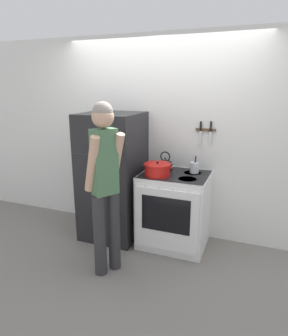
{
  "coord_description": "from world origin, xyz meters",
  "views": [
    {
      "loc": [
        1.19,
        -3.63,
        1.93
      ],
      "look_at": [
        -0.04,
        -0.48,
        0.99
      ],
      "focal_mm": 32.0,
      "sensor_mm": 36.0,
      "label": 1
    }
  ],
  "objects_px": {
    "utensil_jar": "(195,167)",
    "person": "(105,180)",
    "refrigerator": "(113,176)",
    "dutch_oven_pot": "(157,169)",
    "tea_kettle": "(165,164)",
    "stove_range": "(174,210)"
  },
  "relations": [
    {
      "from": "refrigerator",
      "to": "stove_range",
      "type": "xyz_separation_m",
      "value": [
        0.82,
        0.0,
        -0.34
      ]
    },
    {
      "from": "stove_range",
      "to": "tea_kettle",
      "type": "bearing_deg",
      "value": 136.41
    },
    {
      "from": "refrigerator",
      "to": "utensil_jar",
      "type": "relative_size",
      "value": 7.05
    },
    {
      "from": "stove_range",
      "to": "person",
      "type": "xyz_separation_m",
      "value": [
        -0.5,
        -0.78,
        0.55
      ]
    },
    {
      "from": "refrigerator",
      "to": "utensil_jar",
      "type": "height_order",
      "value": "refrigerator"
    },
    {
      "from": "dutch_oven_pot",
      "to": "utensil_jar",
      "type": "distance_m",
      "value": 0.46
    },
    {
      "from": "stove_range",
      "to": "person",
      "type": "height_order",
      "value": "person"
    },
    {
      "from": "dutch_oven_pot",
      "to": "tea_kettle",
      "type": "height_order",
      "value": "tea_kettle"
    },
    {
      "from": "refrigerator",
      "to": "dutch_oven_pot",
      "type": "bearing_deg",
      "value": -8.86
    },
    {
      "from": "person",
      "to": "tea_kettle",
      "type": "bearing_deg",
      "value": 12.16
    },
    {
      "from": "refrigerator",
      "to": "person",
      "type": "distance_m",
      "value": 0.87
    },
    {
      "from": "stove_range",
      "to": "dutch_oven_pot",
      "type": "relative_size",
      "value": 2.59
    },
    {
      "from": "dutch_oven_pot",
      "to": "utensil_jar",
      "type": "bearing_deg",
      "value": 35.3
    },
    {
      "from": "refrigerator",
      "to": "utensil_jar",
      "type": "distance_m",
      "value": 1.04
    },
    {
      "from": "stove_range",
      "to": "dutch_oven_pot",
      "type": "bearing_deg",
      "value": -149.95
    },
    {
      "from": "stove_range",
      "to": "tea_kettle",
      "type": "distance_m",
      "value": 0.57
    },
    {
      "from": "stove_range",
      "to": "tea_kettle",
      "type": "relative_size",
      "value": 3.88
    },
    {
      "from": "refrigerator",
      "to": "tea_kettle",
      "type": "relative_size",
      "value": 6.83
    },
    {
      "from": "utensil_jar",
      "to": "stove_range",
      "type": "bearing_deg",
      "value": -140.51
    },
    {
      "from": "utensil_jar",
      "to": "person",
      "type": "distance_m",
      "value": 1.18
    },
    {
      "from": "dutch_oven_pot",
      "to": "stove_range",
      "type": "bearing_deg",
      "value": 30.05
    },
    {
      "from": "refrigerator",
      "to": "person",
      "type": "bearing_deg",
      "value": -67.74
    }
  ]
}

